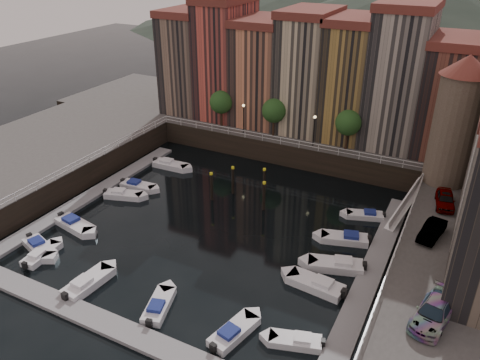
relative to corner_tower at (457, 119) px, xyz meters
The scene contains 31 objects.
ground 26.72m from the corner_tower, 144.06° to the right, with size 200.00×200.00×0.00m, color black.
quay_far 24.65m from the corner_tower, 150.10° to the left, with size 80.00×20.00×3.00m, color black.
quay_left 51.50m from the corner_tower, 161.03° to the right, with size 20.00×36.00×3.00m, color black.
dock_left 40.63m from the corner_tower, 156.82° to the right, with size 2.00×28.00×0.35m, color gray.
dock_right 18.84m from the corner_tower, 103.78° to the right, with size 2.00×28.00×0.35m, color gray.
dock_near 38.63m from the corner_tower, 122.41° to the right, with size 30.00×2.00×0.35m, color gray.
mountains 97.26m from the corner_tower, 100.84° to the left, with size 145.00×100.00×18.00m.
far_terrace 18.98m from the corner_tower, 151.66° to the left, with size 48.70×10.30×17.50m.
corner_tower is the anchor object (origin of this frame).
promenade_trees 21.95m from the corner_tower, behind, with size 21.20×3.20×5.20m.
street_lamps 21.60m from the corner_tower, behind, with size 10.36×0.36×4.18m.
railings 23.10m from the corner_tower, 154.32° to the right, with size 36.08×34.04×0.52m.
gangway 9.86m from the corner_tower, 122.80° to the right, with size 2.78×8.32×3.73m.
mooring_pilings 23.63m from the corner_tower, 156.07° to the right, with size 6.59×4.08×3.78m.
boat_left_0 43.65m from the corner_tower, 140.91° to the right, with size 4.73×2.93×1.06m.
boat_left_1 40.96m from the corner_tower, 145.89° to the right, with size 5.15×2.66×1.15m.
boat_left_2 37.30m from the corner_tower, 155.48° to the right, with size 4.70×2.89×1.06m.
boat_left_3 36.23m from the corner_tower, 159.25° to the right, with size 4.60×1.98×1.04m.
boat_left_4 34.41m from the corner_tower, 169.93° to the right, with size 5.04×1.99×1.15m.
boat_right_0 29.11m from the corner_tower, 104.28° to the right, with size 4.23×2.56×0.95m.
boat_right_1 23.40m from the corner_tower, 110.62° to the right, with size 5.28×2.40×1.19m.
boat_right_2 20.32m from the corner_tower, 112.31° to the right, with size 5.33×3.24×1.20m.
boat_right_3 17.04m from the corner_tower, 121.34° to the right, with size 4.96×2.98×1.11m.
boat_right_4 13.52m from the corner_tower, 135.47° to the right, with size 4.17×2.61×0.94m.
boat_near_0 43.32m from the corner_tower, 139.20° to the right, with size 1.89×4.31×0.97m.
boat_near_1 39.35m from the corner_tower, 131.17° to the right, with size 2.18×5.09×1.15m.
boat_near_2 34.87m from the corner_tower, 122.49° to the right, with size 2.75×4.59×1.03m.
boat_near_3 31.71m from the corner_tower, 111.98° to the right, with size 2.65×4.78×1.07m.
car_a 8.72m from the corner_tower, 83.15° to the right, with size 1.71×4.26×1.45m, color gray.
car_b 13.84m from the corner_tower, 88.66° to the right, with size 1.44×4.14×1.36m, color gray.
car_c 23.99m from the corner_tower, 85.66° to the right, with size 2.13×5.23×1.52m, color gray.
Camera 1 is at (21.10, -36.33, 26.56)m, focal length 35.00 mm.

